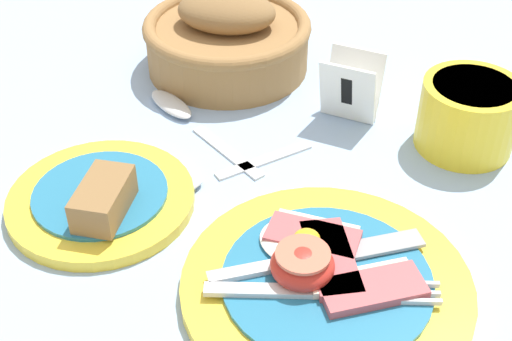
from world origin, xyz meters
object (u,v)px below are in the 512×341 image
at_px(bread_basket, 227,38).
at_px(teaspoon_near_cup, 195,182).
at_px(teaspoon_by_saucer, 185,116).
at_px(sugar_cup, 468,114).
at_px(breakfast_plate, 324,279).
at_px(bread_plate, 101,199).
at_px(number_card, 351,88).

xyz_separation_m(bread_basket, teaspoon_near_cup, (0.09, -0.21, -0.03)).
bearing_deg(teaspoon_near_cup, teaspoon_by_saucer, -110.84).
bearing_deg(bread_basket, sugar_cup, -4.18).
bearing_deg(sugar_cup, breakfast_plate, -100.03).
distance_m(bread_basket, teaspoon_by_saucer, 0.13).
bearing_deg(teaspoon_near_cup, bread_basket, -126.47).
xyz_separation_m(bread_plate, sugar_cup, (0.27, 0.26, 0.03)).
bearing_deg(number_card, breakfast_plate, -76.09).
height_order(teaspoon_by_saucer, teaspoon_near_cup, same).
xyz_separation_m(sugar_cup, number_card, (-0.12, -0.01, -0.00)).
distance_m(bread_basket, teaspoon_near_cup, 0.23).
height_order(breakfast_plate, teaspoon_near_cup, breakfast_plate).
bearing_deg(bread_basket, bread_plate, -84.31).
bearing_deg(teaspoon_near_cup, number_card, -173.83).
height_order(bread_plate, teaspoon_by_saucer, bread_plate).
bearing_deg(bread_basket, teaspoon_by_saucer, -82.49).
bearing_deg(bread_basket, breakfast_plate, -47.51).
bearing_deg(number_card, bread_basket, 165.24).
bearing_deg(bread_plate, sugar_cup, 44.10).
distance_m(breakfast_plate, number_card, 0.25).
relative_size(sugar_cup, number_card, 1.35).
bearing_deg(bread_plate, bread_basket, 95.69).
distance_m(bread_plate, teaspoon_near_cup, 0.09).
relative_size(sugar_cup, bread_basket, 0.50).
bearing_deg(teaspoon_by_saucer, bread_plate, 117.44).
height_order(bread_plate, number_card, number_card).
bearing_deg(teaspoon_near_cup, breakfast_plate, 100.52).
bearing_deg(bread_plate, teaspoon_near_cup, 49.53).
xyz_separation_m(number_card, teaspoon_by_saucer, (-0.15, -0.09, -0.03)).
distance_m(breakfast_plate, bread_plate, 0.22).
relative_size(breakfast_plate, sugar_cup, 2.40).
bearing_deg(sugar_cup, teaspoon_near_cup, -137.64).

